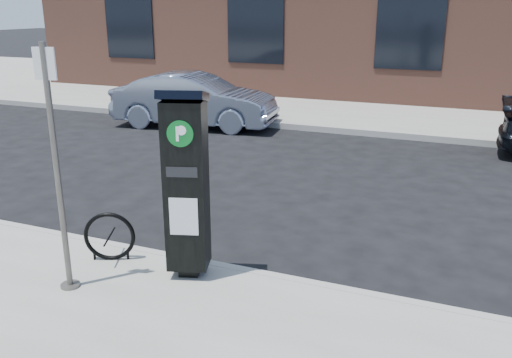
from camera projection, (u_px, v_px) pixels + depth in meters
The scene contains 8 objects.
ground at pixel (257, 282), 6.35m from camera, with size 120.00×120.00×0.00m, color black.
sidewalk_far at pixel (412, 98), 18.65m from camera, with size 60.00×12.00×0.15m, color gray.
curb_near at pixel (257, 277), 6.31m from camera, with size 60.00×0.12×0.16m, color #9E9B93.
curb_far at pixel (380, 134), 13.38m from camera, with size 60.00×0.12×0.16m, color #9E9B93.
parking_kiosk at pixel (186, 183), 5.91m from camera, with size 0.60×0.56×2.14m.
sign_pole at pixel (57, 173), 5.56m from camera, with size 0.23×0.21×2.62m.
bike_rack at pixel (110, 237), 6.50m from camera, with size 0.58×0.30×0.62m.
car_silver at pixel (195, 100), 14.37m from camera, with size 1.50×4.31×1.42m, color gray.
Camera 1 is at (2.16, -5.25, 3.09)m, focal length 38.00 mm.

